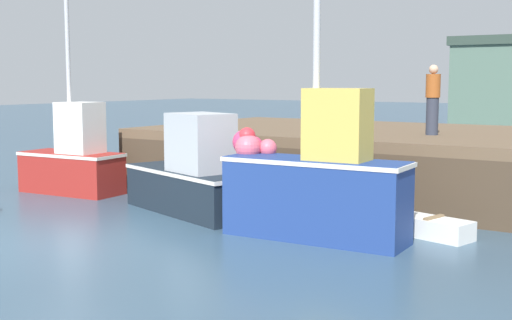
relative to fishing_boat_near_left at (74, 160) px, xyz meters
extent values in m
cube|color=#334C60|center=(3.88, -4.14, -0.92)|extent=(120.00, 160.00, 0.10)
cube|color=brown|center=(6.19, 4.76, 0.62)|extent=(11.71, 6.91, 0.25)
cube|color=#433527|center=(6.19, 1.43, -0.19)|extent=(11.71, 0.24, 1.37)
cylinder|color=#433527|center=(0.74, 1.51, -0.19)|extent=(0.30, 0.30, 1.37)
cylinder|color=#433527|center=(6.19, 1.51, -0.19)|extent=(0.30, 0.30, 1.37)
cylinder|color=#433527|center=(2.68, 8.01, -0.19)|extent=(0.30, 0.30, 1.37)
cylinder|color=#433527|center=(3.47, 1.51, -0.19)|extent=(5.48, 0.15, 1.24)
cube|color=maroon|center=(-0.08, -0.01, -0.34)|extent=(2.78, 1.29, 1.06)
cube|color=silver|center=(-0.08, -0.01, 0.14)|extent=(2.84, 1.32, 0.08)
cube|color=silver|center=(0.26, 0.02, 0.84)|extent=(1.04, 0.93, 1.30)
cylinder|color=#B7B7BC|center=(-0.08, -0.01, 3.02)|extent=(0.11, 0.11, 3.06)
cube|color=#19232D|center=(4.14, -0.44, -0.39)|extent=(3.79, 2.29, 0.96)
cube|color=silver|center=(4.14, -0.44, 0.04)|extent=(3.87, 2.34, 0.08)
cube|color=#B2B7BC|center=(4.57, -0.58, 0.72)|extent=(1.59, 1.39, 1.25)
cube|color=navy|center=(7.64, -1.17, -0.12)|extent=(3.43, 1.16, 1.49)
cube|color=silver|center=(7.64, -1.17, 0.57)|extent=(3.50, 1.18, 0.08)
cube|color=gold|center=(8.07, -1.15, 1.26)|extent=(1.13, 0.76, 1.28)
cylinder|color=#B7B7BC|center=(7.64, -1.17, 2.98)|extent=(0.13, 0.13, 2.16)
sphere|color=#DB3866|center=(5.94, -0.92, 0.82)|extent=(0.50, 0.50, 0.50)
sphere|color=#DB3866|center=(6.02, -0.81, 0.71)|extent=(0.49, 0.49, 0.49)
sphere|color=#EA5B70|center=(6.08, -1.03, 0.73)|extent=(0.51, 0.51, 0.51)
sphere|color=#EA5B70|center=(6.39, -0.79, 0.72)|extent=(0.36, 0.36, 0.36)
sphere|color=red|center=(6.03, -0.98, 0.96)|extent=(0.33, 0.33, 0.33)
cube|color=white|center=(9.44, 0.13, -0.69)|extent=(1.52, 0.96, 0.36)
cube|color=#7F6647|center=(9.44, 0.13, -0.48)|extent=(0.24, 0.57, 0.04)
cylinder|color=#2D3342|center=(8.15, 3.77, 1.19)|extent=(0.29, 0.29, 0.89)
cylinder|color=#994C1E|center=(8.15, 3.77, 1.91)|extent=(0.34, 0.34, 0.55)
sphere|color=tan|center=(8.15, 3.77, 2.30)|extent=(0.22, 0.22, 0.22)
camera|label=1|loc=(13.36, -12.02, 2.03)|focal=47.57mm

